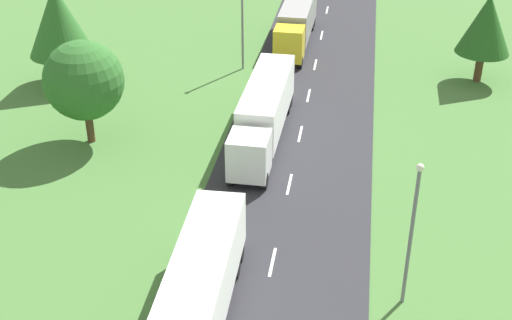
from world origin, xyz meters
The scene contains 8 objects.
truck_second centered at (-2.63, 31.62, 2.13)m, with size 2.78×14.06×3.56m.
truck_third centered at (-2.40, 51.03, 2.18)m, with size 2.70×13.21×3.74m.
truck_fourth centered at (-2.17, 69.70, 2.15)m, with size 2.68×12.18×3.65m.
lamppost_second centered at (6.58, 35.75, 4.30)m, with size 0.36×0.36×7.66m.
lamppost_third centered at (-5.97, 63.24, 4.29)m, with size 0.36×0.36×7.64m.
tree_oak centered at (-19.43, 58.10, 5.24)m, with size 5.01×5.01×8.02m.
tree_maple centered at (-13.99, 49.01, 4.48)m, with size 5.29×5.29×7.13m.
tree_elm centered at (13.20, 63.68, 4.72)m, with size 4.24×4.24×7.09m.
Camera 1 is at (3.60, 9.06, 22.77)m, focal length 49.27 mm.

